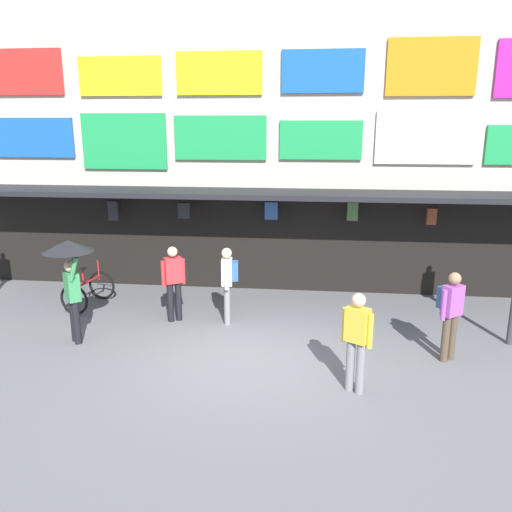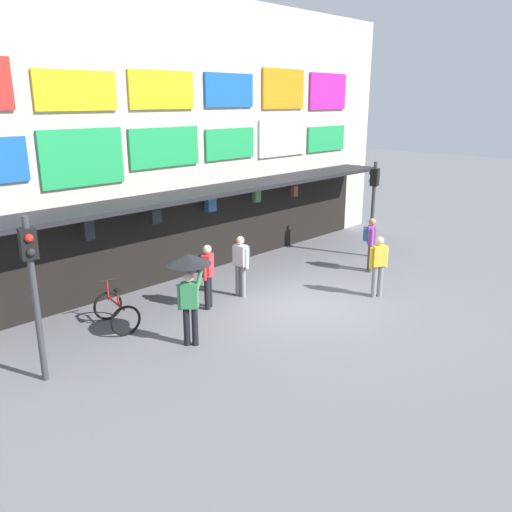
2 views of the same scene
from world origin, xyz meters
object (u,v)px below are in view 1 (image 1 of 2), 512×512
object	(u,v)px
pedestrian_in_red	(228,280)
pedestrian_in_purple	(173,278)
pedestrian_in_blue	(357,337)
pedestrian_with_umbrella	(70,263)
bicycle_parked	(89,291)
pedestrian_in_black	(450,309)

from	to	relation	value
pedestrian_in_red	pedestrian_in_purple	xyz separation A→B (m)	(-1.21, -0.00, 0.00)
pedestrian_in_blue	pedestrian_with_umbrella	xyz separation A→B (m)	(-5.35, 1.34, 0.69)
bicycle_parked	pedestrian_in_blue	bearing A→B (deg)	-29.01
pedestrian_in_red	pedestrian_in_black	world-z (taller)	same
pedestrian_in_red	pedestrian_in_purple	size ratio (longest dim) A/B	1.00
pedestrian_in_purple	pedestrian_in_black	bearing A→B (deg)	-13.52
pedestrian_in_blue	pedestrian_in_black	distance (m)	2.23
bicycle_parked	pedestrian_in_blue	distance (m)	6.86
pedestrian_in_red	pedestrian_in_purple	distance (m)	1.21
pedestrian_in_red	pedestrian_in_purple	bearing A→B (deg)	-179.89
bicycle_parked	pedestrian_in_red	distance (m)	3.57
pedestrian_in_purple	pedestrian_with_umbrella	bearing A→B (deg)	-140.56
pedestrian_in_red	pedestrian_with_umbrella	world-z (taller)	pedestrian_with_umbrella
bicycle_parked	pedestrian_in_red	world-z (taller)	pedestrian_in_red
pedestrian_in_blue	pedestrian_in_purple	size ratio (longest dim) A/B	1.00
pedestrian_in_black	pedestrian_with_umbrella	size ratio (longest dim) A/B	0.81
bicycle_parked	pedestrian_with_umbrella	size ratio (longest dim) A/B	0.61
pedestrian_in_blue	pedestrian_in_red	bearing A→B (deg)	133.06
bicycle_parked	pedestrian_in_blue	world-z (taller)	pedestrian_in_blue
pedestrian_in_red	pedestrian_in_black	xyz separation A→B (m)	(4.28, -1.32, 0.00)
pedestrian_in_red	pedestrian_with_umbrella	distance (m)	3.22
pedestrian_in_red	pedestrian_with_umbrella	bearing A→B (deg)	-154.65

